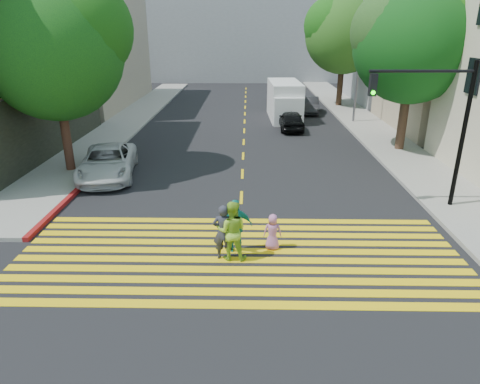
{
  "coord_description": "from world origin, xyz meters",
  "views": [
    {
      "loc": [
        0.24,
        -10.12,
        6.47
      ],
      "look_at": [
        0.0,
        3.0,
        1.4
      ],
      "focal_mm": 32.0,
      "sensor_mm": 36.0,
      "label": 1
    }
  ],
  "objects_px": {
    "white_sedan": "(108,162)",
    "dark_car_near": "(291,120)",
    "dark_car_parked": "(310,105)",
    "tree_left": "(55,43)",
    "pedestrian_extra": "(236,226)",
    "silver_car": "(283,92)",
    "pedestrian_man": "(223,232)",
    "pedestrian_woman": "(232,231)",
    "white_van": "(285,102)",
    "tree_right_near": "(416,37)",
    "traffic_signal": "(438,117)",
    "pedestrian_child": "(273,232)",
    "tree_right_far": "(346,29)"
  },
  "relations": [
    {
      "from": "tree_left",
      "to": "tree_right_far",
      "type": "relative_size",
      "value": 0.92
    },
    {
      "from": "tree_right_far",
      "to": "white_sedan",
      "type": "distance_m",
      "value": 24.45
    },
    {
      "from": "tree_right_far",
      "to": "white_sedan",
      "type": "xyz_separation_m",
      "value": [
        -14.37,
        -18.97,
        -5.61
      ]
    },
    {
      "from": "tree_left",
      "to": "traffic_signal",
      "type": "bearing_deg",
      "value": -15.27
    },
    {
      "from": "tree_right_far",
      "to": "pedestrian_child",
      "type": "xyz_separation_m",
      "value": [
        -7.17,
        -25.73,
        -5.73
      ]
    },
    {
      "from": "pedestrian_extra",
      "to": "dark_car_near",
      "type": "distance_m",
      "value": 17.08
    },
    {
      "from": "pedestrian_extra",
      "to": "traffic_signal",
      "type": "xyz_separation_m",
      "value": [
        7.08,
        3.48,
        2.67
      ]
    },
    {
      "from": "pedestrian_man",
      "to": "dark_car_near",
      "type": "bearing_deg",
      "value": -97.33
    },
    {
      "from": "tree_right_far",
      "to": "dark_car_parked",
      "type": "bearing_deg",
      "value": -133.9
    },
    {
      "from": "white_van",
      "to": "dark_car_near",
      "type": "bearing_deg",
      "value": -89.58
    },
    {
      "from": "tree_left",
      "to": "pedestrian_extra",
      "type": "height_order",
      "value": "tree_left"
    },
    {
      "from": "white_sedan",
      "to": "dark_car_parked",
      "type": "bearing_deg",
      "value": 44.92
    },
    {
      "from": "dark_car_parked",
      "to": "traffic_signal",
      "type": "distance_m",
      "value": 19.59
    },
    {
      "from": "tree_left",
      "to": "dark_car_near",
      "type": "height_order",
      "value": "tree_left"
    },
    {
      "from": "tree_right_near",
      "to": "pedestrian_extra",
      "type": "bearing_deg",
      "value": -127.41
    },
    {
      "from": "pedestrian_man",
      "to": "tree_right_near",
      "type": "bearing_deg",
      "value": -122.97
    },
    {
      "from": "pedestrian_extra",
      "to": "silver_car",
      "type": "height_order",
      "value": "pedestrian_extra"
    },
    {
      "from": "pedestrian_woman",
      "to": "white_sedan",
      "type": "bearing_deg",
      "value": -47.14
    },
    {
      "from": "pedestrian_extra",
      "to": "tree_right_near",
      "type": "bearing_deg",
      "value": -139.4
    },
    {
      "from": "pedestrian_man",
      "to": "silver_car",
      "type": "bearing_deg",
      "value": -93.11
    },
    {
      "from": "tree_left",
      "to": "pedestrian_child",
      "type": "height_order",
      "value": "tree_left"
    },
    {
      "from": "white_sedan",
      "to": "dark_car_near",
      "type": "relative_size",
      "value": 1.32
    },
    {
      "from": "tree_left",
      "to": "silver_car",
      "type": "height_order",
      "value": "tree_left"
    },
    {
      "from": "tree_left",
      "to": "tree_right_near",
      "type": "height_order",
      "value": "tree_right_near"
    },
    {
      "from": "silver_car",
      "to": "dark_car_parked",
      "type": "height_order",
      "value": "silver_car"
    },
    {
      "from": "tree_left",
      "to": "white_sedan",
      "type": "height_order",
      "value": "tree_left"
    },
    {
      "from": "pedestrian_extra",
      "to": "pedestrian_woman",
      "type": "bearing_deg",
      "value": 63.85
    },
    {
      "from": "pedestrian_woman",
      "to": "pedestrian_child",
      "type": "relative_size",
      "value": 1.58
    },
    {
      "from": "pedestrian_extra",
      "to": "dark_car_parked",
      "type": "distance_m",
      "value": 23.38
    },
    {
      "from": "tree_left",
      "to": "pedestrian_extra",
      "type": "distance_m",
      "value": 12.12
    },
    {
      "from": "dark_car_near",
      "to": "pedestrian_child",
      "type": "bearing_deg",
      "value": 81.91
    },
    {
      "from": "tree_left",
      "to": "traffic_signal",
      "type": "relative_size",
      "value": 1.59
    },
    {
      "from": "traffic_signal",
      "to": "pedestrian_woman",
      "type": "bearing_deg",
      "value": -152.44
    },
    {
      "from": "tree_right_near",
      "to": "pedestrian_child",
      "type": "distance_m",
      "value": 14.86
    },
    {
      "from": "pedestrian_woman",
      "to": "white_van",
      "type": "xyz_separation_m",
      "value": [
        3.19,
        20.85,
        0.37
      ]
    },
    {
      "from": "white_van",
      "to": "white_sedan",
      "type": "bearing_deg",
      "value": -126.25
    },
    {
      "from": "pedestrian_child",
      "to": "white_van",
      "type": "bearing_deg",
      "value": -91.62
    },
    {
      "from": "pedestrian_man",
      "to": "tree_right_far",
      "type": "bearing_deg",
      "value": -103.74
    },
    {
      "from": "tree_left",
      "to": "pedestrian_woman",
      "type": "bearing_deg",
      "value": -45.62
    },
    {
      "from": "pedestrian_woman",
      "to": "white_van",
      "type": "bearing_deg",
      "value": -94.76
    },
    {
      "from": "pedestrian_man",
      "to": "white_van",
      "type": "bearing_deg",
      "value": -94.92
    },
    {
      "from": "pedestrian_man",
      "to": "traffic_signal",
      "type": "relative_size",
      "value": 0.32
    },
    {
      "from": "dark_car_parked",
      "to": "dark_car_near",
      "type": "bearing_deg",
      "value": -102.77
    },
    {
      "from": "pedestrian_woman",
      "to": "dark_car_parked",
      "type": "relative_size",
      "value": 0.48
    },
    {
      "from": "pedestrian_woman",
      "to": "silver_car",
      "type": "height_order",
      "value": "pedestrian_woman"
    },
    {
      "from": "pedestrian_man",
      "to": "pedestrian_woman",
      "type": "xyz_separation_m",
      "value": [
        0.24,
        0.01,
        0.05
      ]
    },
    {
      "from": "tree_left",
      "to": "silver_car",
      "type": "distance_m",
      "value": 25.62
    },
    {
      "from": "pedestrian_extra",
      "to": "white_sedan",
      "type": "xyz_separation_m",
      "value": [
        -6.08,
        6.91,
        -0.14
      ]
    },
    {
      "from": "tree_right_near",
      "to": "tree_right_far",
      "type": "xyz_separation_m",
      "value": [
        -0.58,
        14.28,
        0.3
      ]
    },
    {
      "from": "tree_left",
      "to": "pedestrian_extra",
      "type": "bearing_deg",
      "value": -43.46
    }
  ]
}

